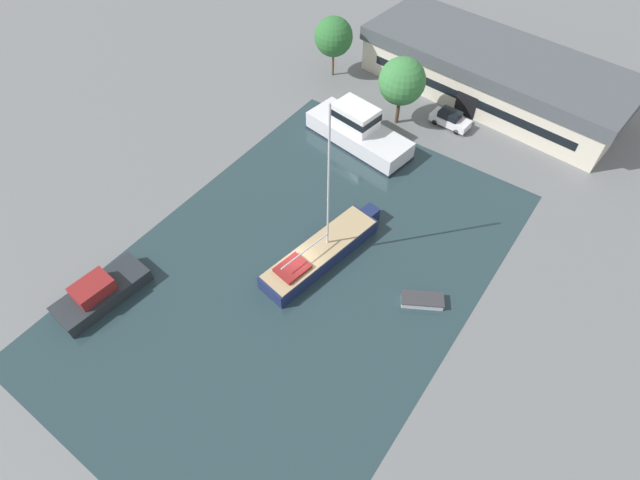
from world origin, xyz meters
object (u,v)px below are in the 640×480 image
(quay_tree_near_building, at_px, (402,81))
(motor_cruiser, at_px, (358,130))
(quay_tree_by_water, at_px, (334,37))
(sailboat_moored, at_px, (322,251))
(small_dinghy, at_px, (422,300))
(cabin_boat, at_px, (100,292))
(warehouse_building, at_px, (494,73))
(parked_car, at_px, (450,119))

(quay_tree_near_building, relative_size, motor_cruiser, 0.63)
(quay_tree_by_water, relative_size, sailboat_moored, 0.46)
(quay_tree_near_building, distance_m, small_dinghy, 23.17)
(quay_tree_near_building, bearing_deg, sailboat_moored, -78.07)
(small_dinghy, bearing_deg, sailboat_moored, 65.40)
(quay_tree_near_building, xyz_separation_m, sailboat_moored, (4.12, -19.51, -4.16))
(quay_tree_by_water, height_order, small_dinghy, quay_tree_by_water)
(quay_tree_by_water, height_order, sailboat_moored, sailboat_moored)
(sailboat_moored, bearing_deg, small_dinghy, 15.23)
(quay_tree_near_building, distance_m, cabin_boat, 33.81)
(motor_cruiser, bearing_deg, small_dinghy, -123.97)
(warehouse_building, xyz_separation_m, quay_tree_near_building, (-5.79, -10.62, 2.32))
(sailboat_moored, height_order, cabin_boat, sailboat_moored)
(warehouse_building, height_order, quay_tree_by_water, quay_tree_by_water)
(motor_cruiser, height_order, cabin_boat, motor_cruiser)
(small_dinghy, xyz_separation_m, cabin_boat, (-20.44, -14.12, 0.49))
(small_dinghy, relative_size, cabin_boat, 0.47)
(quay_tree_near_building, bearing_deg, cabin_boat, -102.78)
(cabin_boat, bearing_deg, quay_tree_near_building, 82.77)
(small_dinghy, bearing_deg, quay_tree_by_water, 16.58)
(sailboat_moored, xyz_separation_m, motor_cruiser, (-5.74, 14.28, 0.70))
(parked_car, bearing_deg, quay_tree_near_building, -56.25)
(warehouse_building, xyz_separation_m, motor_cruiser, (-7.41, -15.85, -1.13))
(warehouse_building, xyz_separation_m, quay_tree_by_water, (-16.51, -7.07, 2.10))
(sailboat_moored, distance_m, small_dinghy, 8.96)
(warehouse_building, relative_size, quay_tree_near_building, 4.07)
(sailboat_moored, distance_m, motor_cruiser, 15.41)
(quay_tree_by_water, bearing_deg, cabin_boat, -84.82)
(motor_cruiser, distance_m, cabin_boat, 28.11)
(parked_car, bearing_deg, small_dinghy, 24.85)
(sailboat_moored, bearing_deg, quay_tree_near_building, 111.37)
(quay_tree_by_water, xyz_separation_m, parked_car, (15.51, -0.78, -3.89))
(warehouse_building, bearing_deg, cabin_boat, -101.35)
(motor_cruiser, bearing_deg, quay_tree_by_water, 54.49)
(parked_car, height_order, sailboat_moored, sailboat_moored)
(quay_tree_by_water, relative_size, motor_cruiser, 0.59)
(warehouse_building, bearing_deg, quay_tree_near_building, -113.00)
(quay_tree_by_water, bearing_deg, parked_car, -2.89)
(warehouse_building, xyz_separation_m, sailboat_moored, (-1.67, -30.13, -1.83))
(quay_tree_near_building, bearing_deg, small_dinghy, -55.01)
(quay_tree_by_water, distance_m, sailboat_moored, 27.70)
(parked_car, height_order, motor_cruiser, motor_cruiser)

